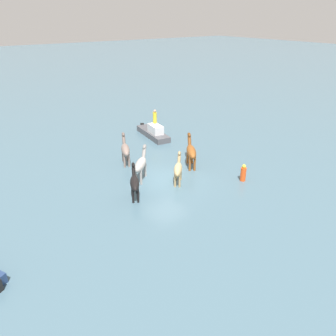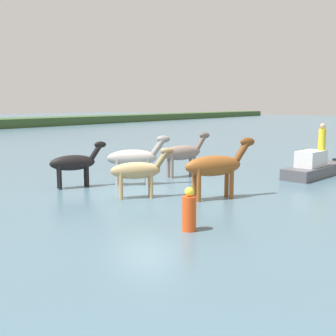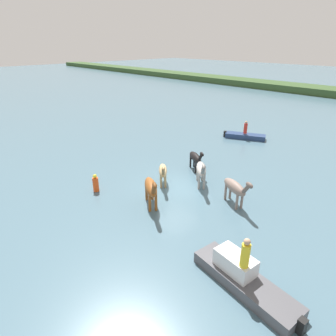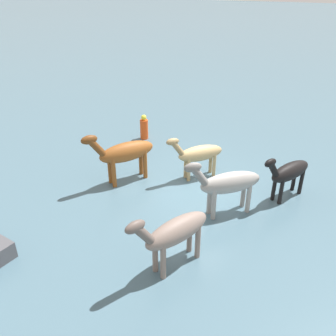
{
  "view_description": "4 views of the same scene",
  "coord_description": "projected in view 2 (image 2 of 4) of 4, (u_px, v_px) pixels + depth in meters",
  "views": [
    {
      "loc": [
        -15.6,
        11.09,
        9.81
      ],
      "look_at": [
        0.15,
        -0.23,
        0.67
      ],
      "focal_mm": 35.15,
      "sensor_mm": 36.0,
      "label": 1
    },
    {
      "loc": [
        -12.01,
        -9.75,
        3.22
      ],
      "look_at": [
        0.82,
        -0.38,
        0.85
      ],
      "focal_mm": 46.17,
      "sensor_mm": 36.0,
      "label": 2
    },
    {
      "loc": [
        11.01,
        -11.25,
        8.45
      ],
      "look_at": [
        -0.87,
        0.18,
        1.0
      ],
      "focal_mm": 29.99,
      "sensor_mm": 36.0,
      "label": 3
    },
    {
      "loc": [
        10.05,
        3.91,
        6.6
      ],
      "look_at": [
        0.93,
        -0.66,
        1.13
      ],
      "focal_mm": 38.22,
      "sensor_mm": 36.0,
      "label": 4
    }
  ],
  "objects": [
    {
      "name": "horse_gray_outer",
      "position": [
        138.0,
        171.0,
        14.77
      ],
      "size": [
        1.89,
        1.73,
        1.72
      ],
      "rotation": [
        0.0,
        0.0,
        5.56
      ],
      "color": "tan",
      "rests_on": "ground_plane"
    },
    {
      "name": "ground_plane",
      "position": [
        147.0,
        193.0,
        15.76
      ],
      "size": [
        219.73,
        219.73,
        0.0
      ],
      "primitive_type": "plane",
      "color": "#476675"
    },
    {
      "name": "horse_lead",
      "position": [
        216.0,
        166.0,
        14.59
      ],
      "size": [
        2.47,
        1.75,
        2.07
      ],
      "rotation": [
        0.0,
        0.0,
        5.73
      ],
      "color": "brown",
      "rests_on": "ground_plane"
    },
    {
      "name": "person_spotter_bow",
      "position": [
        322.0,
        138.0,
        19.04
      ],
      "size": [
        0.32,
        0.32,
        1.19
      ],
      "color": "yellow",
      "rests_on": "boat_dinghy_port"
    },
    {
      "name": "horse_mid_herd",
      "position": [
        183.0,
        153.0,
        19.12
      ],
      "size": [
        2.43,
        1.35,
        1.94
      ],
      "rotation": [
        0.0,
        0.0,
        5.88
      ],
      "color": "gray",
      "rests_on": "ground_plane"
    },
    {
      "name": "buoy_channel_marker",
      "position": [
        189.0,
        211.0,
        10.97
      ],
      "size": [
        0.36,
        0.36,
        1.14
      ],
      "color": "#E54C19",
      "rests_on": "ground_plane"
    },
    {
      "name": "horse_chestnut_trailing",
      "position": [
        75.0,
        163.0,
        16.61
      ],
      "size": [
        2.16,
        1.35,
        1.75
      ],
      "rotation": [
        0.0,
        0.0,
        5.8
      ],
      "color": "black",
      "rests_on": "ground_plane"
    },
    {
      "name": "boat_dinghy_port",
      "position": [
        315.0,
        169.0,
        19.33
      ],
      "size": [
        4.58,
        1.72,
        1.33
      ],
      "rotation": [
        0.0,
        0.0,
        3.02
      ],
      "color": "#4C4C51",
      "rests_on": "ground_plane"
    },
    {
      "name": "horse_dun_straggler",
      "position": [
        134.0,
        158.0,
        17.13
      ],
      "size": [
        2.06,
        2.07,
        1.97
      ],
      "rotation": [
        0.0,
        0.0,
        5.5
      ],
      "color": "#9E9993",
      "rests_on": "ground_plane"
    }
  ]
}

